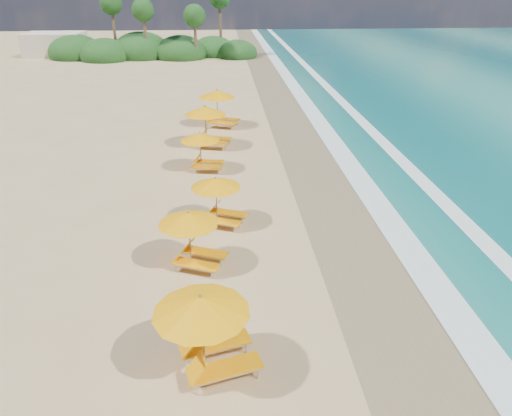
# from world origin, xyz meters

# --- Properties ---
(ground) EXTENTS (160.00, 160.00, 0.00)m
(ground) POSITION_xyz_m (0.00, 0.00, 0.00)
(ground) COLOR tan
(ground) RESTS_ON ground
(wet_sand) EXTENTS (4.00, 160.00, 0.01)m
(wet_sand) POSITION_xyz_m (4.00, 0.00, 0.01)
(wet_sand) COLOR #8A7652
(wet_sand) RESTS_ON ground
(surf_foam) EXTENTS (4.00, 160.00, 0.01)m
(surf_foam) POSITION_xyz_m (6.70, 0.00, 0.03)
(surf_foam) COLOR white
(surf_foam) RESTS_ON ground
(station_2) EXTENTS (2.95, 2.85, 2.37)m
(station_2) POSITION_xyz_m (-1.61, -6.62, 1.33)
(station_2) COLOR olive
(station_2) RESTS_ON ground
(station_3) EXTENTS (2.67, 2.63, 2.06)m
(station_3) POSITION_xyz_m (-2.22, -1.85, 1.15)
(station_3) COLOR olive
(station_3) RESTS_ON ground
(station_4) EXTENTS (2.60, 2.57, 2.01)m
(station_4) POSITION_xyz_m (-1.34, 1.14, 1.12)
(station_4) COLOR olive
(station_4) RESTS_ON ground
(station_5) EXTENTS (2.37, 2.25, 2.02)m
(station_5) POSITION_xyz_m (-2.14, 7.02, 1.13)
(station_5) COLOR olive
(station_5) RESTS_ON ground
(station_6) EXTENTS (3.03, 2.94, 2.44)m
(station_6) POSITION_xyz_m (-1.93, 10.73, 1.37)
(station_6) COLOR olive
(station_6) RESTS_ON ground
(station_7) EXTENTS (3.17, 3.12, 2.46)m
(station_7) POSITION_xyz_m (-1.28, 14.86, 1.38)
(station_7) COLOR olive
(station_7) RESTS_ON ground
(treeline) EXTENTS (25.80, 8.80, 9.74)m
(treeline) POSITION_xyz_m (-9.94, 45.51, 1.00)
(treeline) COLOR #163D14
(treeline) RESTS_ON ground
(beach_building) EXTENTS (7.00, 5.00, 2.80)m
(beach_building) POSITION_xyz_m (-22.00, 48.00, 1.40)
(beach_building) COLOR beige
(beach_building) RESTS_ON ground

